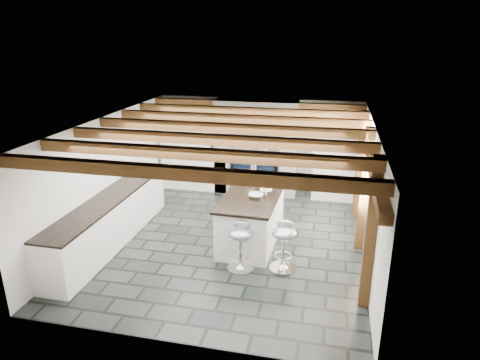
% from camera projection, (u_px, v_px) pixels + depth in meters
% --- Properties ---
extents(ground, '(6.00, 6.00, 0.00)m').
position_uv_depth(ground, '(231.00, 239.00, 8.34)').
color(ground, black).
rests_on(ground, ground).
extents(room_shell, '(6.00, 6.03, 6.00)m').
position_uv_depth(room_shell, '(219.00, 164.00, 9.42)').
color(room_shell, white).
rests_on(room_shell, ground).
extents(range_cooker, '(1.00, 0.63, 0.99)m').
position_uv_depth(range_cooker, '(256.00, 174.00, 10.65)').
color(range_cooker, black).
rests_on(range_cooker, ground).
extents(kitchen_island, '(1.08, 1.98, 1.28)m').
position_uv_depth(kitchen_island, '(252.00, 218.00, 8.12)').
color(kitchen_island, white).
rests_on(kitchen_island, ground).
extents(bar_stool_near, '(0.47, 0.47, 0.87)m').
position_uv_depth(bar_stool_near, '(284.00, 240.00, 7.14)').
color(bar_stool_near, silver).
rests_on(bar_stool_near, ground).
extents(bar_stool_far, '(0.46, 0.46, 0.85)m').
position_uv_depth(bar_stool_far, '(241.00, 241.00, 7.15)').
color(bar_stool_far, silver).
rests_on(bar_stool_far, ground).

